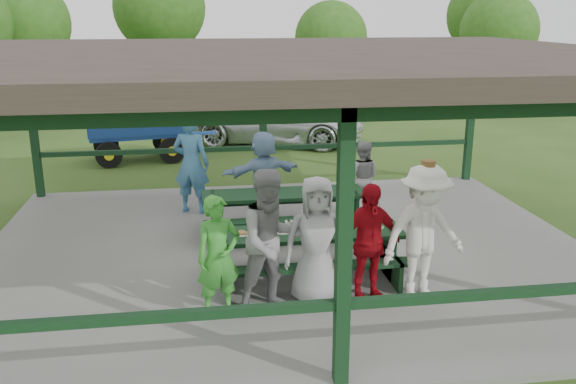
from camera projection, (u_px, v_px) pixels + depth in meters
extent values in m
plane|color=#2B4A17|center=(288.00, 255.00, 10.14)|extent=(90.00, 90.00, 0.00)
cube|color=slate|center=(288.00, 252.00, 10.13)|extent=(10.00, 8.00, 0.10)
cube|color=black|center=(344.00, 250.00, 6.08)|extent=(0.15, 0.15, 3.00)
cube|color=black|center=(33.00, 127.00, 12.63)|extent=(0.15, 0.15, 3.00)
cube|color=black|center=(263.00, 121.00, 13.30)|extent=(0.15, 0.15, 3.00)
cube|color=black|center=(471.00, 116.00, 13.96)|extent=(0.15, 0.15, 3.00)
cube|color=black|center=(101.00, 321.00, 5.92)|extent=(4.65, 0.10, 0.10)
cube|color=black|center=(558.00, 289.00, 6.59)|extent=(4.65, 0.10, 0.10)
cube|color=black|center=(153.00, 151.00, 13.13)|extent=(4.65, 0.10, 0.10)
cube|color=black|center=(368.00, 145.00, 13.80)|extent=(4.65, 0.10, 0.10)
cube|color=black|center=(348.00, 110.00, 5.69)|extent=(9.80, 0.15, 0.20)
cube|color=black|center=(262.00, 56.00, 12.90)|extent=(9.80, 0.15, 0.20)
cube|color=#2E2721|center=(288.00, 58.00, 9.23)|extent=(10.60, 8.60, 0.24)
cube|color=black|center=(308.00, 233.00, 8.79)|extent=(2.76, 0.75, 0.06)
cube|color=black|center=(315.00, 267.00, 8.34)|extent=(2.76, 0.28, 0.05)
cube|color=black|center=(301.00, 239.00, 9.40)|extent=(2.76, 0.28, 0.05)
cube|color=black|center=(225.00, 260.00, 8.72)|extent=(0.06, 0.70, 0.75)
cube|color=black|center=(387.00, 251.00, 9.05)|extent=(0.06, 0.70, 0.75)
cube|color=black|center=(225.00, 270.00, 8.76)|extent=(0.06, 1.39, 0.45)
cube|color=black|center=(386.00, 260.00, 9.09)|extent=(0.06, 1.39, 0.45)
cube|color=black|center=(284.00, 194.00, 10.68)|extent=(2.85, 0.75, 0.06)
cube|color=black|center=(289.00, 220.00, 10.23)|extent=(2.85, 0.28, 0.05)
cube|color=black|center=(280.00, 201.00, 11.29)|extent=(2.85, 0.28, 0.05)
cube|color=black|center=(213.00, 216.00, 10.60)|extent=(0.06, 0.70, 0.75)
cube|color=black|center=(352.00, 210.00, 10.95)|extent=(0.06, 0.70, 0.75)
cube|color=black|center=(214.00, 224.00, 10.64)|extent=(0.06, 1.39, 0.45)
cube|color=black|center=(352.00, 217.00, 10.99)|extent=(0.06, 1.39, 0.45)
cylinder|color=white|center=(242.00, 234.00, 8.64)|extent=(0.22, 0.22, 0.01)
torus|color=#A86C3B|center=(239.00, 233.00, 8.61)|extent=(0.10, 0.10, 0.03)
torus|color=#A86C3B|center=(245.00, 233.00, 8.63)|extent=(0.10, 0.10, 0.03)
torus|color=#A86C3B|center=(242.00, 232.00, 8.68)|extent=(0.10, 0.10, 0.03)
cylinder|color=white|center=(283.00, 232.00, 8.73)|extent=(0.22, 0.22, 0.01)
torus|color=#A86C3B|center=(281.00, 231.00, 8.70)|extent=(0.10, 0.10, 0.03)
torus|color=#A86C3B|center=(286.00, 231.00, 8.71)|extent=(0.10, 0.10, 0.03)
torus|color=#A86C3B|center=(283.00, 229.00, 8.76)|extent=(0.10, 0.10, 0.03)
cylinder|color=white|center=(338.00, 229.00, 8.84)|extent=(0.22, 0.22, 0.01)
torus|color=#A86C3B|center=(336.00, 228.00, 8.81)|extent=(0.10, 0.10, 0.03)
torus|color=#A86C3B|center=(341.00, 228.00, 8.82)|extent=(0.10, 0.10, 0.03)
torus|color=#A86C3B|center=(338.00, 227.00, 8.88)|extent=(0.10, 0.10, 0.03)
cylinder|color=white|center=(376.00, 227.00, 8.92)|extent=(0.22, 0.22, 0.01)
torus|color=#A86C3B|center=(374.00, 226.00, 8.89)|extent=(0.10, 0.10, 0.03)
torus|color=#A86C3B|center=(379.00, 226.00, 8.90)|extent=(0.10, 0.10, 0.03)
torus|color=#A86C3B|center=(375.00, 225.00, 8.96)|extent=(0.10, 0.10, 0.03)
cylinder|color=#381E0F|center=(253.00, 235.00, 8.48)|extent=(0.06, 0.06, 0.10)
cylinder|color=#381E0F|center=(267.00, 234.00, 8.51)|extent=(0.06, 0.06, 0.10)
cylinder|color=#381E0F|center=(274.00, 234.00, 8.52)|extent=(0.06, 0.06, 0.10)
cylinder|color=#381E0F|center=(308.00, 232.00, 8.59)|extent=(0.06, 0.06, 0.10)
cylinder|color=#381E0F|center=(361.00, 230.00, 8.70)|extent=(0.06, 0.06, 0.10)
cone|color=white|center=(288.00, 224.00, 8.92)|extent=(0.09, 0.09, 0.10)
cone|color=white|center=(290.00, 224.00, 8.92)|extent=(0.09, 0.09, 0.10)
cone|color=white|center=(310.00, 223.00, 8.96)|extent=(0.09, 0.09, 0.10)
cone|color=white|center=(353.00, 221.00, 9.05)|extent=(0.09, 0.09, 0.10)
imported|color=green|center=(218.00, 257.00, 7.70)|extent=(0.68, 0.55, 1.61)
imported|color=gray|center=(272.00, 241.00, 7.81)|extent=(1.11, 0.98, 1.92)
imported|color=#99999C|center=(316.00, 241.00, 8.02)|extent=(0.88, 0.60, 1.76)
imported|color=#9E0A14|center=(368.00, 243.00, 8.12)|extent=(1.04, 0.63, 1.65)
imported|color=silver|center=(424.00, 233.00, 8.13)|extent=(1.35, 0.97, 1.89)
cylinder|color=brown|center=(428.00, 169.00, 7.88)|extent=(0.39, 0.39, 0.02)
cylinder|color=brown|center=(428.00, 165.00, 7.87)|extent=(0.23, 0.23, 0.11)
imported|color=#7C9BBF|center=(264.00, 175.00, 11.48)|extent=(1.63, 0.94, 1.68)
imported|color=teal|center=(191.00, 164.00, 11.74)|extent=(0.83, 0.68, 1.95)
imported|color=gray|center=(362.00, 178.00, 11.71)|extent=(0.86, 0.78, 1.45)
imported|color=silver|center=(280.00, 120.00, 18.65)|extent=(5.59, 3.90, 1.42)
cube|color=navy|center=(137.00, 134.00, 16.48)|extent=(2.71, 1.70, 0.11)
cube|color=navy|center=(139.00, 130.00, 15.84)|extent=(2.49, 0.52, 0.36)
cube|color=navy|center=(134.00, 122.00, 16.99)|extent=(2.49, 0.52, 0.36)
cube|color=navy|center=(88.00, 128.00, 16.02)|extent=(0.28, 1.25, 0.36)
cube|color=navy|center=(183.00, 123.00, 16.81)|extent=(0.28, 1.25, 0.36)
cylinder|color=black|center=(109.00, 155.00, 15.72)|extent=(0.70, 0.28, 0.68)
cylinder|color=yellow|center=(109.00, 155.00, 15.72)|extent=(0.28, 0.24, 0.25)
cylinder|color=black|center=(106.00, 145.00, 16.95)|extent=(0.70, 0.28, 0.68)
cylinder|color=yellow|center=(106.00, 145.00, 16.95)|extent=(0.28, 0.24, 0.25)
cylinder|color=black|center=(172.00, 151.00, 16.23)|extent=(0.70, 0.28, 0.68)
cylinder|color=yellow|center=(172.00, 151.00, 16.23)|extent=(0.28, 0.24, 0.25)
cylinder|color=black|center=(165.00, 141.00, 17.45)|extent=(0.70, 0.28, 0.68)
cylinder|color=yellow|center=(165.00, 141.00, 17.45)|extent=(0.28, 0.24, 0.25)
cube|color=navy|center=(200.00, 133.00, 17.04)|extent=(0.90, 0.24, 0.07)
cone|color=#F2590C|center=(86.00, 125.00, 15.98)|extent=(0.08, 0.36, 0.36)
cylinder|color=black|center=(30.00, 86.00, 22.37)|extent=(0.36, 0.36, 2.58)
sphere|color=#265316|center=(23.00, 23.00, 21.74)|extent=(3.30, 3.30, 3.30)
cylinder|color=black|center=(163.00, 70.00, 26.22)|extent=(0.36, 0.36, 3.00)
sphere|color=#265316|center=(159.00, 7.00, 25.49)|extent=(3.85, 3.85, 3.85)
cylinder|color=black|center=(330.00, 87.00, 23.88)|extent=(0.36, 0.36, 2.17)
sphere|color=#265316|center=(331.00, 38.00, 23.36)|extent=(2.78, 2.78, 2.78)
cylinder|color=black|center=(494.00, 83.00, 24.30)|extent=(0.36, 0.36, 2.35)
sphere|color=#265316|center=(499.00, 31.00, 23.73)|extent=(3.01, 3.01, 3.01)
cylinder|color=black|center=(482.00, 69.00, 28.03)|extent=(0.36, 0.36, 2.77)
sphere|color=#265316|center=(487.00, 15.00, 27.35)|extent=(3.55, 3.55, 3.55)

